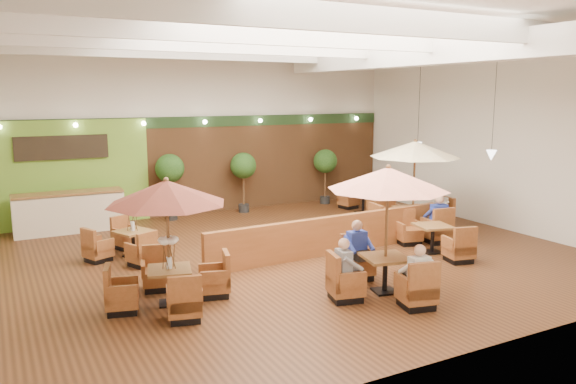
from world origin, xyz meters
TOP-DOWN VIEW (x-y plane):
  - room at (0.25, 1.22)m, footprint 14.04×14.00m
  - service_counter at (-4.40, 5.10)m, footprint 3.00×0.75m
  - booth_divider at (1.09, -0.37)m, footprint 6.91×0.49m
  - table_0 at (-3.48, -1.82)m, footprint 2.49×2.49m
  - table_1 at (0.46, -3.22)m, footprint 2.52×2.64m
  - table_2 at (4.14, 0.19)m, footprint 2.71×2.71m
  - table_3 at (-3.57, 1.70)m, footprint 1.70×2.40m
  - table_4 at (3.37, -1.48)m, footprint 0.97×2.52m
  - table_5 at (4.67, 3.31)m, footprint 0.91×2.41m
  - topiary_0 at (-1.34, 5.30)m, footprint 0.91×0.91m
  - topiary_1 at (1.17, 5.30)m, footprint 0.87×0.87m
  - topiary_2 at (4.39, 5.30)m, footprint 0.86×0.86m
  - diner_0 at (0.52, -4.17)m, footprint 0.40×0.33m
  - diner_1 at (0.52, -2.27)m, footprint 0.42×0.34m
  - diner_2 at (-0.42, -3.22)m, footprint 0.35×0.41m
  - diner_3 at (4.14, -0.80)m, footprint 0.46×0.40m
  - diner_4 at (5.14, 0.19)m, footprint 0.33×0.40m

SIDE VIEW (x-z plane):
  - table_5 at x=4.67m, z-range -0.10..0.77m
  - table_4 at x=3.37m, z-range -0.11..0.80m
  - table_3 at x=-3.57m, z-range -0.28..1.16m
  - booth_divider at x=1.09m, z-range 0.00..0.96m
  - service_counter at x=-4.40m, z-range -0.01..1.17m
  - diner_4 at x=5.14m, z-range 0.36..1.13m
  - diner_0 at x=0.52m, z-range 0.36..1.14m
  - diner_2 at x=-0.42m, z-range 0.36..1.14m
  - diner_1 at x=0.52m, z-range 0.36..1.18m
  - diner_3 at x=4.14m, z-range 0.35..1.21m
  - topiary_2 at x=4.39m, z-range 0.49..2.47m
  - topiary_1 at x=1.17m, z-range 0.50..2.52m
  - topiary_0 at x=-1.34m, z-range 0.52..2.62m
  - table_0 at x=-3.48m, z-range 0.44..2.89m
  - table_2 at x=4.14m, z-range 0.49..3.20m
  - table_1 at x=0.46m, z-range 0.57..3.17m
  - room at x=0.25m, z-range 0.87..6.39m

